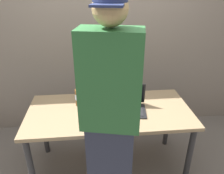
# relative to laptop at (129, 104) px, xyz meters

# --- Properties ---
(ground_plane) EXTENTS (8.00, 8.00, 0.00)m
(ground_plane) POSITION_rel_laptop_xyz_m (-0.20, -0.01, -0.80)
(ground_plane) COLOR slate
(ground_plane) RESTS_ON ground
(desk) EXTENTS (1.60, 0.75, 0.75)m
(desk) POSITION_rel_laptop_xyz_m (-0.20, -0.01, -0.13)
(desk) COLOR #9E8460
(desk) RESTS_ON ground
(laptop) EXTENTS (0.36, 0.34, 0.24)m
(laptop) POSITION_rel_laptop_xyz_m (0.00, 0.00, 0.00)
(laptop) COLOR black
(laptop) RESTS_ON desk
(beer_bottle_amber) EXTENTS (0.07, 0.07, 0.30)m
(beer_bottle_amber) POSITION_rel_laptop_xyz_m (-0.37, 0.09, 0.06)
(beer_bottle_amber) COLOR #333333
(beer_bottle_amber) RESTS_ON desk
(beer_bottle_dark) EXTENTS (0.06, 0.06, 0.28)m
(beer_bottle_dark) POSITION_rel_laptop_xyz_m (-0.47, 0.28, 0.05)
(beer_bottle_dark) COLOR #472B14
(beer_bottle_dark) RESTS_ON desk
(beer_bottle_green) EXTENTS (0.08, 0.08, 0.30)m
(beer_bottle_green) POSITION_rel_laptop_xyz_m (-0.49, 0.12, 0.06)
(beer_bottle_green) COLOR brown
(beer_bottle_green) RESTS_ON desk
(person_figure) EXTENTS (0.43, 0.33, 1.89)m
(person_figure) POSITION_rel_laptop_xyz_m (-0.24, -0.58, 0.18)
(person_figure) COLOR #2D3347
(person_figure) RESTS_ON ground
(back_wall) EXTENTS (6.00, 0.10, 2.60)m
(back_wall) POSITION_rel_laptop_xyz_m (-0.20, 0.91, 0.50)
(back_wall) COLOR gray
(back_wall) RESTS_ON ground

